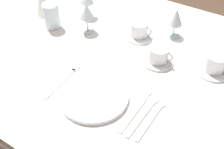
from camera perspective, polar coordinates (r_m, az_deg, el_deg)
The scene contains 16 objects.
dining_table at distance 1.21m, azimuth 2.54°, elevation 0.46°, with size 1.80×1.11×0.74m.
dinner_plate at distance 0.99m, azimuth -3.74°, elevation -4.47°, with size 0.25×0.25×0.02m, color white.
fork_outer at distance 1.07m, azimuth -9.70°, elevation -0.90°, with size 0.03×0.21×0.00m.
dinner_knife at distance 0.95m, azimuth 4.70°, elevation -7.61°, with size 0.02×0.22×0.00m.
spoon_soup at distance 0.96m, azimuth 7.19°, elevation -7.37°, with size 0.03×0.21×0.01m.
spoon_dessert at distance 0.95m, azimuth 8.82°, elevation -8.08°, with size 0.03×0.20×0.01m.
saucer_left at distance 1.16m, azimuth 19.99°, elevation 0.81°, with size 0.14×0.14×0.01m, color white.
coffee_cup_left at distance 1.13m, azimuth 20.54°, elevation 2.27°, with size 0.10×0.08×0.07m.
saucer_right at distance 1.15m, azimuth 9.35°, elevation 2.80°, with size 0.13×0.13×0.01m, color white.
coffee_cup_right at distance 1.13m, azimuth 9.62°, elevation 4.18°, with size 0.10×0.08×0.06m.
saucer_far at distance 1.28m, azimuth 5.50°, elevation 7.90°, with size 0.13×0.13×0.01m, color white.
coffee_cup_far at distance 1.26m, azimuth 5.68°, elevation 9.28°, with size 0.10×0.08×0.06m.
wine_glass_centre at distance 1.27m, azimuth -5.24°, elevation 12.54°, with size 0.07×0.07×0.14m.
wine_glass_left at distance 1.27m, azimuth 12.99°, elevation 11.17°, with size 0.06×0.06×0.14m.
drink_tumbler at distance 1.35m, azimuth -12.24°, elevation 11.45°, with size 0.07×0.07×0.12m.
napkin_folded at distance 1.44m, azimuth -14.14°, elevation 14.54°, with size 0.08×0.08×0.16m, color white.
Camera 1 is at (0.43, -0.78, 1.47)m, focal length 44.48 mm.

